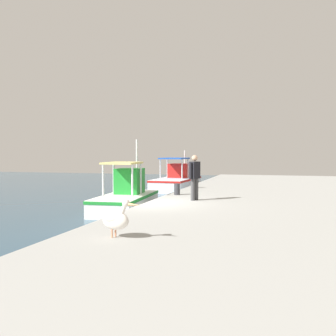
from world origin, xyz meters
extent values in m
cube|color=#9E9E99|center=(0.00, -5.00, 0.40)|extent=(36.00, 10.00, 0.80)
cube|color=white|center=(2.69, 1.91, 0.36)|extent=(4.92, 2.18, 0.72)
cube|color=#1E8C2D|center=(2.69, 1.91, 0.64)|extent=(4.96, 2.22, 0.12)
cube|color=#1E8C2D|center=(3.29, 1.96, 1.28)|extent=(1.42, 1.18, 1.13)
cylinder|color=silver|center=(1.67, 1.20, 1.40)|extent=(0.08, 0.08, 1.36)
cylinder|color=silver|center=(1.57, 2.45, 1.40)|extent=(0.08, 0.08, 1.36)
cylinder|color=silver|center=(2.96, 1.30, 1.40)|extent=(0.08, 0.08, 1.36)
cylinder|color=silver|center=(2.85, 2.55, 1.40)|extent=(0.08, 0.08, 1.36)
cube|color=#D8CC72|center=(2.26, 1.87, 2.12)|extent=(2.04, 1.47, 0.08)
cylinder|color=silver|center=(4.48, 2.06, 1.96)|extent=(0.10, 0.10, 2.48)
torus|color=orange|center=(3.29, 2.56, 1.28)|extent=(0.55, 0.14, 0.54)
cube|color=white|center=(12.44, 2.20, 0.41)|extent=(5.60, 2.30, 0.83)
cube|color=red|center=(12.44, 2.20, 0.75)|extent=(5.65, 2.34, 0.12)
cube|color=red|center=(13.13, 2.17, 1.31)|extent=(1.59, 1.33, 0.96)
cylinder|color=silver|center=(11.17, 1.49, 1.48)|extent=(0.08, 0.08, 1.31)
cylinder|color=silver|center=(11.22, 2.98, 1.48)|extent=(0.08, 0.08, 1.31)
cylinder|color=silver|center=(12.67, 1.44, 1.48)|extent=(0.08, 0.08, 1.31)
cylinder|color=silver|center=(12.71, 2.93, 1.48)|extent=(0.08, 0.08, 1.31)
cube|color=#1E4CB2|center=(11.94, 2.21, 2.18)|extent=(2.29, 1.64, 0.08)
cylinder|color=silver|center=(14.52, 2.13, 1.78)|extent=(0.10, 0.10, 1.90)
torus|color=orange|center=(13.13, 2.87, 1.31)|extent=(0.54, 0.12, 0.54)
cylinder|color=tan|center=(-5.62, -1.22, 0.91)|extent=(0.04, 0.04, 0.22)
cylinder|color=tan|center=(-5.50, -1.25, 0.91)|extent=(0.04, 0.04, 0.22)
ellipsoid|color=white|center=(-5.57, -1.29, 1.16)|extent=(0.47, 0.70, 0.40)
ellipsoid|color=silver|center=(-5.56, -1.24, 1.22)|extent=(0.49, 0.62, 0.28)
cylinder|color=white|center=(-5.62, -1.47, 1.38)|extent=(0.13, 0.21, 0.27)
sphere|color=white|center=(-5.64, -1.55, 1.54)|extent=(0.19, 0.19, 0.16)
cone|color=#F2B272|center=(-5.69, -1.74, 1.52)|extent=(0.14, 0.31, 0.07)
cylinder|color=#3F3F42|center=(1.11, -1.58, 1.20)|extent=(0.16, 0.16, 0.81)
cylinder|color=#3F3F42|center=(0.93, -1.50, 1.20)|extent=(0.16, 0.16, 0.81)
cube|color=black|center=(1.02, -1.54, 1.92)|extent=(0.46, 0.38, 0.63)
cylinder|color=black|center=(1.24, -1.64, 1.90)|extent=(0.10, 0.10, 0.60)
cylinder|color=black|center=(0.80, -1.43, 1.90)|extent=(0.10, 0.10, 0.60)
sphere|color=tan|center=(1.02, -1.54, 2.37)|extent=(0.22, 0.22, 0.22)
cylinder|color=#333338|center=(2.58, -0.45, 1.04)|extent=(0.25, 0.25, 0.47)
cylinder|color=#333338|center=(5.89, -0.45, 1.03)|extent=(0.23, 0.23, 0.45)
camera|label=1|loc=(-12.89, -4.55, 2.57)|focal=41.08mm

